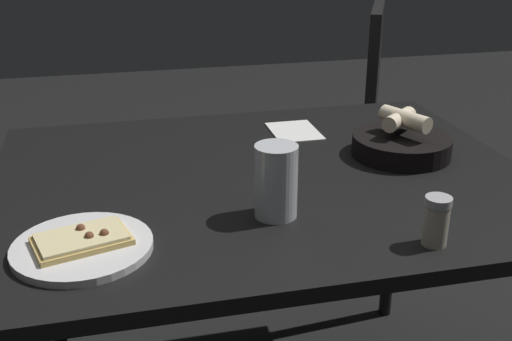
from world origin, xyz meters
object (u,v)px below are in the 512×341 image
(pepper_shaker, at_px, (436,224))
(chair_near, at_px, (341,121))
(dining_table, at_px, (263,199))
(pizza_plate, at_px, (82,245))
(bread_basket, at_px, (402,143))
(beer_glass, at_px, (276,184))

(pepper_shaker, height_order, chair_near, chair_near)
(dining_table, distance_m, pizza_plate, 0.46)
(pizza_plate, xyz_separation_m, pepper_shaker, (0.12, 0.60, 0.03))
(pizza_plate, relative_size, pepper_shaker, 2.67)
(chair_near, bearing_deg, pizza_plate, -38.53)
(pizza_plate, bearing_deg, bread_basket, 111.69)
(dining_table, xyz_separation_m, beer_glass, (0.20, -0.02, 0.12))
(dining_table, height_order, pepper_shaker, pepper_shaker)
(bread_basket, bearing_deg, pepper_shaker, -17.64)
(beer_glass, height_order, chair_near, chair_near)
(pepper_shaker, bearing_deg, beer_glass, -125.50)
(beer_glass, bearing_deg, chair_near, 153.21)
(pizza_plate, bearing_deg, pepper_shaker, 78.86)
(bread_basket, xyz_separation_m, beer_glass, (0.24, -0.37, 0.03))
(bread_basket, relative_size, pepper_shaker, 2.57)
(dining_table, bearing_deg, bread_basket, 96.34)
(dining_table, xyz_separation_m, pepper_shaker, (0.37, 0.22, 0.10))
(dining_table, distance_m, pepper_shaker, 0.44)
(pizza_plate, distance_m, beer_glass, 0.37)
(chair_near, bearing_deg, beer_glass, -26.79)
(pizza_plate, bearing_deg, chair_near, 141.47)
(dining_table, height_order, chair_near, chair_near)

